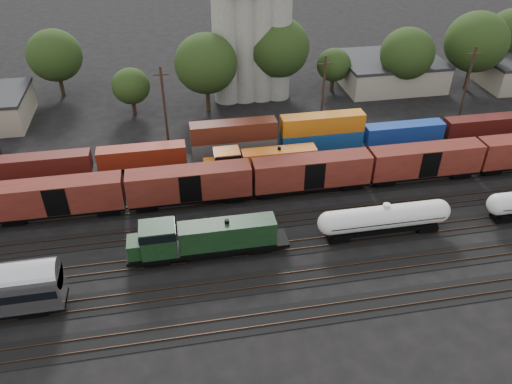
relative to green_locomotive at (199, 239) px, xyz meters
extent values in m
plane|color=black|center=(9.53, 5.00, -2.61)|extent=(600.00, 600.00, 0.00)
cube|color=black|center=(9.53, -10.00, -2.57)|extent=(180.00, 3.20, 0.08)
cube|color=#382319|center=(9.53, -10.72, -2.49)|extent=(180.00, 0.08, 0.16)
cube|color=#382319|center=(9.53, -9.28, -2.49)|extent=(180.00, 0.08, 0.16)
cube|color=black|center=(9.53, -5.00, -2.57)|extent=(180.00, 3.20, 0.08)
cube|color=#382319|center=(9.53, -5.72, -2.49)|extent=(180.00, 0.08, 0.16)
cube|color=#382319|center=(9.53, -4.28, -2.49)|extent=(180.00, 0.08, 0.16)
cube|color=black|center=(9.53, 0.00, -2.57)|extent=(180.00, 3.20, 0.08)
cube|color=#382319|center=(9.53, -0.72, -2.49)|extent=(180.00, 0.08, 0.16)
cube|color=#382319|center=(9.53, 0.72, -2.49)|extent=(180.00, 0.08, 0.16)
cube|color=black|center=(9.53, 5.00, -2.57)|extent=(180.00, 3.20, 0.08)
cube|color=#382319|center=(9.53, 4.28, -2.49)|extent=(180.00, 0.08, 0.16)
cube|color=#382319|center=(9.53, 5.72, -2.49)|extent=(180.00, 0.08, 0.16)
cube|color=black|center=(9.53, 10.00, -2.57)|extent=(180.00, 3.20, 0.08)
cube|color=#382319|center=(9.53, 9.28, -2.49)|extent=(180.00, 0.08, 0.16)
cube|color=#382319|center=(9.53, 10.72, -2.49)|extent=(180.00, 0.08, 0.16)
cube|color=black|center=(9.53, 15.00, -2.57)|extent=(180.00, 3.20, 0.08)
cube|color=#382319|center=(9.53, 14.28, -2.49)|extent=(180.00, 0.08, 0.16)
cube|color=#382319|center=(9.53, 15.72, -2.49)|extent=(180.00, 0.08, 0.16)
cube|color=black|center=(9.53, 20.00, -2.57)|extent=(180.00, 3.20, 0.08)
cube|color=#382319|center=(9.53, 19.28, -2.49)|extent=(180.00, 0.08, 0.16)
cube|color=#382319|center=(9.53, 20.72, -2.49)|extent=(180.00, 0.08, 0.16)
cube|color=black|center=(0.95, 0.00, -1.29)|extent=(17.31, 2.95, 0.41)
cube|color=black|center=(0.95, 0.00, -1.75)|extent=(5.09, 2.24, 0.81)
cube|color=black|center=(3.03, 0.00, 0.29)|extent=(10.39, 2.44, 2.75)
cube|color=black|center=(-4.24, 0.00, 0.59)|extent=(3.67, 2.95, 3.36)
cube|color=black|center=(-4.24, 0.00, 1.66)|extent=(3.77, 3.05, 0.92)
cube|color=black|center=(-6.67, 0.00, -0.17)|extent=(1.63, 2.44, 1.83)
cylinder|color=black|center=(3.03, 0.00, 1.81)|extent=(0.51, 0.51, 0.51)
cube|color=black|center=(-4.59, 0.00, -1.95)|extent=(2.65, 2.04, 0.71)
cube|color=black|center=(6.49, 0.00, -1.95)|extent=(2.65, 2.04, 0.71)
cylinder|color=silver|center=(20.89, 0.00, 0.03)|extent=(12.96, 2.67, 2.67)
sphere|color=silver|center=(14.41, 0.00, 0.03)|extent=(2.67, 2.67, 2.67)
sphere|color=silver|center=(27.37, 0.00, 0.03)|extent=(2.67, 2.67, 2.67)
cylinder|color=silver|center=(20.89, 0.00, 1.55)|extent=(0.83, 0.83, 0.46)
cube|color=black|center=(20.89, 0.00, 0.03)|extent=(13.26, 2.80, 0.07)
cube|color=black|center=(20.89, 0.00, -1.44)|extent=(12.52, 2.03, 0.46)
cube|color=black|center=(15.58, 0.00, -2.00)|extent=(2.39, 1.84, 0.64)
cube|color=black|center=(26.19, 0.00, -2.00)|extent=(2.39, 1.84, 0.64)
sphere|color=silver|center=(34.93, 0.00, -0.05)|extent=(2.58, 2.58, 2.58)
cube|color=black|center=(36.07, 0.00, -2.01)|extent=(2.31, 1.78, 0.62)
cube|color=black|center=(-16.26, -5.00, -1.93)|extent=(2.77, 2.13, 0.75)
cube|color=black|center=(10.03, 15.00, -1.39)|extent=(16.74, 2.70, 0.37)
cube|color=black|center=(10.03, 15.00, -1.81)|extent=(4.65, 2.05, 0.74)
cube|color=#CF5D12|center=(12.04, 15.00, 0.05)|extent=(10.04, 2.23, 2.51)
cube|color=#CF5D12|center=(5.01, 15.00, 0.33)|extent=(3.35, 2.70, 3.07)
cube|color=black|center=(5.01, 15.00, 1.31)|extent=(3.44, 2.79, 0.84)
cube|color=#CF5D12|center=(2.67, 15.00, -0.37)|extent=(1.49, 2.23, 1.67)
cylinder|color=black|center=(12.04, 15.00, 1.45)|extent=(0.46, 0.46, 0.46)
cube|color=black|center=(4.68, 15.00, -1.99)|extent=(2.42, 1.86, 0.65)
cube|color=black|center=(15.39, 15.00, -1.99)|extent=(2.42, 1.86, 0.65)
cube|color=black|center=(-15.66, 10.00, -1.41)|extent=(15.00, 2.60, 0.40)
cube|color=#5B1D16|center=(-15.66, 10.00, 0.69)|extent=(15.00, 2.90, 3.80)
cube|color=black|center=(-0.26, 10.00, -1.41)|extent=(15.00, 2.60, 0.40)
cube|color=#5B1D16|center=(-0.26, 10.00, 0.69)|extent=(15.00, 2.90, 3.80)
cube|color=black|center=(15.14, 10.00, -1.41)|extent=(15.00, 2.60, 0.40)
cube|color=#5B1D16|center=(15.14, 10.00, 0.69)|extent=(15.00, 2.90, 3.80)
cube|color=black|center=(30.54, 10.00, -1.41)|extent=(15.00, 2.60, 0.40)
cube|color=#5B1D16|center=(30.54, 10.00, 0.69)|extent=(15.00, 2.90, 3.80)
cube|color=black|center=(9.53, 20.00, -2.11)|extent=(160.00, 2.60, 0.60)
cube|color=#501712|center=(-18.94, 20.00, -0.51)|extent=(12.00, 2.40, 2.60)
cube|color=maroon|center=(-6.14, 20.00, -0.51)|extent=(12.00, 2.40, 2.60)
cube|color=#4E5153|center=(6.66, 20.00, -0.51)|extent=(12.00, 2.40, 2.60)
cube|color=#4D1D12|center=(6.66, 20.00, 2.09)|extent=(12.00, 2.40, 2.60)
cube|color=navy|center=(19.46, 20.00, -0.51)|extent=(12.00, 2.40, 2.60)
cube|color=#C16713|center=(19.46, 20.00, 2.09)|extent=(12.00, 2.40, 2.60)
cube|color=navy|center=(32.26, 20.00, -0.51)|extent=(12.00, 2.40, 2.60)
cube|color=#471310|center=(45.06, 20.00, -0.51)|extent=(12.00, 2.40, 2.60)
cylinder|color=gray|center=(8.53, 41.00, 6.39)|extent=(4.40, 4.40, 18.00)
cylinder|color=gray|center=(11.53, 41.00, 6.39)|extent=(4.40, 4.40, 18.00)
cylinder|color=gray|center=(14.53, 41.00, 6.39)|extent=(4.40, 4.40, 18.00)
cylinder|color=gray|center=(17.53, 41.00, 6.39)|extent=(4.40, 4.40, 18.00)
cube|color=#9E937F|center=(39.53, 43.00, -0.31)|extent=(18.00, 14.00, 4.60)
cube|color=#232326|center=(39.53, 43.00, 2.24)|extent=(18.36, 14.28, 0.50)
cylinder|color=black|center=(-20.52, 48.32, -0.89)|extent=(0.70, 0.70, 3.45)
ellipsoid|color=#243915|center=(-20.52, 48.32, 4.90)|extent=(9.36, 9.36, 8.87)
cylinder|color=black|center=(-7.67, 38.22, -1.47)|extent=(0.70, 0.70, 2.28)
ellipsoid|color=#243915|center=(-7.67, 38.22, 2.37)|extent=(6.20, 6.20, 5.88)
cylinder|color=black|center=(4.75, 37.48, -0.72)|extent=(0.70, 0.70, 3.78)
ellipsoid|color=#243915|center=(4.75, 37.48, 5.62)|extent=(10.25, 10.25, 9.71)
cylinder|color=black|center=(17.74, 41.79, -0.61)|extent=(0.70, 0.70, 4.00)
ellipsoid|color=#243915|center=(17.74, 41.79, 6.10)|extent=(10.85, 10.85, 10.28)
cylinder|color=black|center=(28.10, 41.76, -1.47)|extent=(0.70, 0.70, 2.27)
ellipsoid|color=#243915|center=(28.10, 41.76, 2.35)|extent=(6.17, 6.17, 5.85)
cylinder|color=black|center=(40.03, 38.01, -0.88)|extent=(0.70, 0.70, 3.47)
ellipsoid|color=#243915|center=(40.03, 38.01, 4.94)|extent=(9.41, 9.41, 8.91)
cylinder|color=black|center=(52.83, 37.93, -0.57)|extent=(0.70, 0.70, 4.08)
ellipsoid|color=#243915|center=(52.83, 37.93, 6.28)|extent=(11.07, 11.07, 10.49)
cylinder|color=black|center=(65.14, 45.48, -0.85)|extent=(0.70, 0.70, 3.52)
ellipsoid|color=#243915|center=(65.14, 45.48, 5.05)|extent=(9.55, 9.55, 9.04)
cylinder|color=black|center=(-2.47, 27.00, 3.39)|extent=(0.36, 0.36, 12.00)
cube|color=black|center=(-2.47, 27.00, 8.19)|extent=(2.20, 0.18, 0.18)
cylinder|color=black|center=(21.53, 27.00, 3.39)|extent=(0.36, 0.36, 12.00)
cube|color=black|center=(21.53, 27.00, 8.19)|extent=(2.20, 0.18, 0.18)
cylinder|color=black|center=(45.53, 27.00, 3.39)|extent=(0.36, 0.36, 12.00)
cube|color=black|center=(45.53, 27.00, 8.19)|extent=(2.20, 0.18, 0.18)
camera|label=1|loc=(-1.48, -41.42, 33.86)|focal=35.00mm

